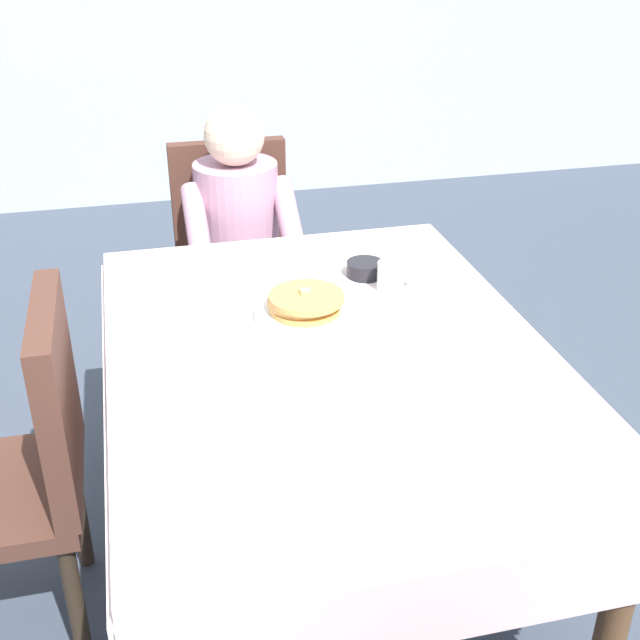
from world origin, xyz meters
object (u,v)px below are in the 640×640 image
Objects in this scene: dining_table_main at (329,377)px; knife_right_of_plate at (375,310)px; cup_coffee at (391,276)px; syrup_pitcher at (191,290)px; chair_left_side at (25,458)px; diner_person at (239,231)px; chair_diner at (235,250)px; plate_breakfast at (306,313)px; bowl_butter at (365,269)px; spoon_near_edge at (341,380)px; fork_left_of_plate at (237,325)px; breakfast_stack at (305,302)px.

knife_right_of_plate is at bearing 43.71° from dining_table_main.
cup_coffee reaches higher than syrup_pitcher.
dining_table_main is 1.64× the size of chair_left_side.
dining_table_main is 0.78m from chair_left_side.
syrup_pitcher is (-0.23, -0.68, 0.11)m from diner_person.
chair_left_side is at bearing 59.36° from chair_diner.
plate_breakfast is 0.33m from syrup_pitcher.
dining_table_main is 0.25m from knife_right_of_plate.
bowl_butter reaches higher than plate_breakfast.
chair_diner is 6.20× the size of spoon_near_edge.
bowl_butter is 0.73× the size of spoon_near_edge.
knife_right_of_plate is (0.48, -0.17, -0.04)m from syrup_pitcher.
chair_left_side is (-0.69, -1.17, 0.00)m from chair_diner.
chair_left_side is at bearing 180.00° from dining_table_main.
dining_table_main is at bearing 94.38° from diner_person.
chair_left_side reaches higher than plate_breakfast.
dining_table_main is at bearing -90.00° from chair_left_side.
spoon_near_edge is at bearing -93.74° from dining_table_main.
plate_breakfast is at bearing 93.34° from spoon_near_edge.
diner_person reaches higher than fork_left_of_plate.
knife_right_of_plate is at bearing -6.01° from plate_breakfast.
plate_breakfast is at bearing -76.27° from chair_left_side.
breakfast_stack is at bearing -137.75° from bowl_butter.
cup_coffee is 0.63× the size of fork_left_of_plate.
plate_breakfast reaches higher than dining_table_main.
dining_table_main is at bearing 88.27° from spoon_near_edge.
breakfast_stack reaches higher than syrup_pitcher.
chair_left_side is (-0.69, -1.01, -0.14)m from diner_person.
plate_breakfast is 0.29m from cup_coffee.
knife_right_of_plate is at bearing -19.58° from syrup_pitcher.
cup_coffee reaches higher than knife_right_of_plate.
chair_diner is at bearing 7.98° from knife_right_of_plate.
fork_left_of_plate is at bearing 141.89° from dining_table_main.
spoon_near_edge is (-0.22, -0.56, -0.02)m from bowl_butter.
plate_breakfast is at bearing -86.82° from fork_left_of_plate.
syrup_pitcher is 0.20m from fork_left_of_plate.
chair_diner is 11.63× the size of syrup_pitcher.
diner_person reaches higher than cup_coffee.
plate_breakfast is 1.87× the size of spoon_near_edge.
knife_right_of_plate is (0.17, 0.16, 0.09)m from dining_table_main.
chair_diner is 1.02m from breakfast_stack.
syrup_pitcher is (-0.23, -0.83, 0.25)m from chair_diner.
cup_coffee is 0.12m from bowl_butter.
breakfast_stack is at bearing -160.04° from cup_coffee.
chair_left_side is 0.81m from spoon_near_edge.
breakfast_stack is at bearing -87.49° from fork_left_of_plate.
cup_coffee reaches higher than dining_table_main.
breakfast_stack is at bearing -139.45° from plate_breakfast.
diner_person is at bearing 114.83° from bowl_butter.
bowl_butter reaches higher than spoon_near_edge.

